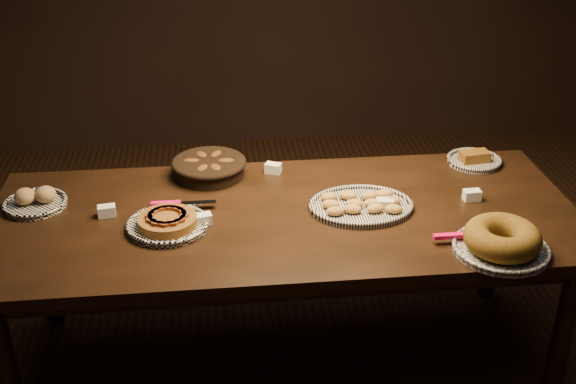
{
  "coord_description": "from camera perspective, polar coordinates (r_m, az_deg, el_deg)",
  "views": [
    {
      "loc": [
        -0.27,
        -2.55,
        2.18
      ],
      "look_at": [
        0.02,
        0.05,
        0.82
      ],
      "focal_mm": 45.0,
      "sensor_mm": 36.0,
      "label": 1
    }
  ],
  "objects": [
    {
      "name": "apple_tart_plate",
      "position": [
        2.86,
        -9.48,
        -2.4
      ],
      "size": [
        0.35,
        0.32,
        0.06
      ],
      "rotation": [
        0.0,
        0.0,
        -0.1
      ],
      "color": "white",
      "rests_on": "buffet_table"
    },
    {
      "name": "loaf_plate",
      "position": [
        3.46,
        14.5,
        2.5
      ],
      "size": [
        0.25,
        0.25,
        0.06
      ],
      "rotation": [
        0.0,
        0.0,
        0.13
      ],
      "color": "black",
      "rests_on": "buffet_table"
    },
    {
      "name": "madeleine_platter",
      "position": [
        2.97,
        5.8,
        -1.02
      ],
      "size": [
        0.42,
        0.35,
        0.05
      ],
      "rotation": [
        0.0,
        0.0,
        -0.43
      ],
      "color": "black",
      "rests_on": "buffet_table"
    },
    {
      "name": "ground",
      "position": [
        3.36,
        -0.21,
        -12.91
      ],
      "size": [
        5.0,
        5.0,
        0.0
      ],
      "primitive_type": "plane",
      "color": "black",
      "rests_on": "ground"
    },
    {
      "name": "tent_cards",
      "position": [
        2.99,
        0.13,
        -0.54
      ],
      "size": [
        1.58,
        0.5,
        0.04
      ],
      "color": "white",
      "rests_on": "buffet_table"
    },
    {
      "name": "croissant_basket",
      "position": [
        3.24,
        -6.25,
        2.04
      ],
      "size": [
        0.33,
        0.33,
        0.08
      ],
      "rotation": [
        0.0,
        0.0,
        0.09
      ],
      "color": "black",
      "rests_on": "buffet_table"
    },
    {
      "name": "bread_roll_plate",
      "position": [
        3.15,
        -19.34,
        -0.64
      ],
      "size": [
        0.26,
        0.26,
        0.08
      ],
      "rotation": [
        0.0,
        0.0,
        0.06
      ],
      "color": "white",
      "rests_on": "buffet_table"
    },
    {
      "name": "buffet_table",
      "position": [
        2.97,
        -0.23,
        -2.92
      ],
      "size": [
        2.4,
        1.0,
        0.75
      ],
      "color": "black",
      "rests_on": "ground"
    },
    {
      "name": "bundt_cake_plate",
      "position": [
        2.77,
        16.53,
        -3.73
      ],
      "size": [
        0.41,
        0.36,
        0.11
      ],
      "rotation": [
        0.0,
        0.0,
        -0.33
      ],
      "color": "black",
      "rests_on": "buffet_table"
    }
  ]
}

